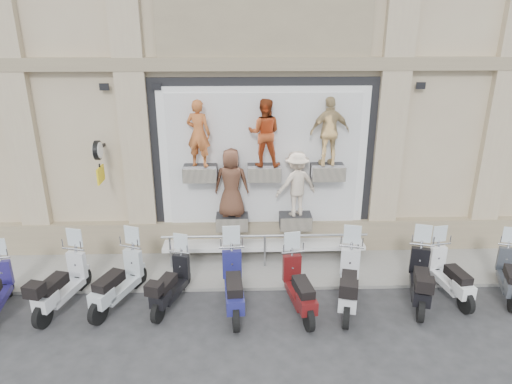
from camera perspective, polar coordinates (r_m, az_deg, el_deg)
The scene contains 15 objects.
ground at distance 9.82m, azimuth 1.66°, elevation -15.37°, with size 90.00×90.00×0.00m, color #2B2B2E.
sidewalk at distance 11.57m, azimuth 1.06°, elevation -9.12°, with size 16.00×2.20×0.08m, color gray.
building at distance 14.96m, azimuth 0.26°, elevation 21.40°, with size 14.00×8.60×12.00m, color tan, non-canonical shape.
shop_vitrine at distance 11.24m, azimuth 1.35°, elevation 2.96°, with size 5.60×0.93×4.30m.
guard_rail at distance 11.28m, azimuth 1.10°, elevation -7.49°, with size 5.06×0.10×0.93m, color #9EA0A5, non-canonical shape.
clock_sign_bracket at distance 11.35m, azimuth -19.08°, elevation 4.26°, with size 0.10×0.80×1.02m.
scooter_b at distance 10.53m, azimuth -23.26°, elevation -9.52°, with size 0.56×1.92×1.56m, color silver, non-canonical shape.
scooter_c at distance 10.21m, azimuth -16.99°, elevation -9.59°, with size 0.57×1.94×1.58m, color #ACB5BB, non-canonical shape.
scooter_d at distance 9.98m, azimuth -10.63°, elevation -10.24°, with size 0.51×1.75×1.43m, color black, non-canonical shape.
scooter_e at distance 9.64m, azimuth -2.85°, elevation -10.33°, with size 0.59×2.01×1.64m, color navy, non-canonical shape.
scooter_f at distance 9.66m, azimuth 5.45°, elevation -10.68°, with size 0.55×1.89×1.53m, color #4E0D0E, non-canonical shape.
scooter_g at distance 9.90m, azimuth 11.61°, elevation -9.94°, with size 0.58×2.00×1.62m, color silver, non-canonical shape.
scooter_h at distance 10.48m, azimuth 19.99°, elevation -9.17°, with size 0.56×1.93×1.57m, color black, non-canonical shape.
scooter_i at distance 10.97m, azimuth 23.23°, elevation -8.62°, with size 0.52×1.78×1.45m, color white, non-canonical shape.
scooter_j at distance 11.58m, azimuth 29.27°, elevation -8.21°, with size 0.51×1.74×1.42m, color #31353C, non-canonical shape.
Camera 1 is at (-0.51, -7.95, 5.74)m, focal length 32.00 mm.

